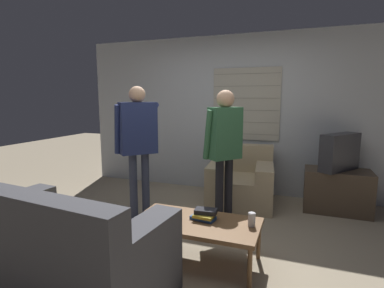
{
  "coord_description": "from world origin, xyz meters",
  "views": [
    {
      "loc": [
        1.1,
        -2.83,
        1.55
      ],
      "look_at": [
        -0.14,
        0.53,
        1.0
      ],
      "focal_mm": 28.0,
      "sensor_mm": 36.0,
      "label": 1
    }
  ],
  "objects_px": {
    "person_left_standing": "(138,136)",
    "soda_can": "(252,219)",
    "tv": "(340,152)",
    "book_stack": "(205,215)",
    "coffee_table": "(197,225)",
    "armchair_beige": "(241,182)",
    "person_right_standing": "(224,141)",
    "spare_remote": "(154,213)",
    "couch_blue": "(61,252)"
  },
  "relations": [
    {
      "from": "couch_blue",
      "to": "coffee_table",
      "type": "bearing_deg",
      "value": 48.91
    },
    {
      "from": "spare_remote",
      "to": "soda_can",
      "type": "bearing_deg",
      "value": 18.55
    },
    {
      "from": "coffee_table",
      "to": "tv",
      "type": "relative_size",
      "value": 1.8
    },
    {
      "from": "person_right_standing",
      "to": "armchair_beige",
      "type": "bearing_deg",
      "value": 35.44
    },
    {
      "from": "armchair_beige",
      "to": "person_right_standing",
      "type": "relative_size",
      "value": 0.61
    },
    {
      "from": "coffee_table",
      "to": "person_left_standing",
      "type": "distance_m",
      "value": 1.47
    },
    {
      "from": "couch_blue",
      "to": "person_right_standing",
      "type": "height_order",
      "value": "person_right_standing"
    },
    {
      "from": "spare_remote",
      "to": "coffee_table",
      "type": "bearing_deg",
      "value": 12.84
    },
    {
      "from": "armchair_beige",
      "to": "coffee_table",
      "type": "xyz_separation_m",
      "value": [
        -0.08,
        -1.76,
        0.05
      ]
    },
    {
      "from": "coffee_table",
      "to": "person_left_standing",
      "type": "relative_size",
      "value": 0.69
    },
    {
      "from": "armchair_beige",
      "to": "spare_remote",
      "type": "height_order",
      "value": "armchair_beige"
    },
    {
      "from": "book_stack",
      "to": "spare_remote",
      "type": "height_order",
      "value": "book_stack"
    },
    {
      "from": "couch_blue",
      "to": "tv",
      "type": "distance_m",
      "value": 3.54
    },
    {
      "from": "coffee_table",
      "to": "person_left_standing",
      "type": "xyz_separation_m",
      "value": [
        -1.04,
        0.75,
        0.71
      ]
    },
    {
      "from": "person_left_standing",
      "to": "book_stack",
      "type": "bearing_deg",
      "value": -78.98
    },
    {
      "from": "armchair_beige",
      "to": "tv",
      "type": "xyz_separation_m",
      "value": [
        1.3,
        0.13,
        0.51
      ]
    },
    {
      "from": "tv",
      "to": "person_right_standing",
      "type": "height_order",
      "value": "person_right_standing"
    },
    {
      "from": "coffee_table",
      "to": "tv",
      "type": "xyz_separation_m",
      "value": [
        1.38,
        1.89,
        0.46
      ]
    },
    {
      "from": "person_left_standing",
      "to": "person_right_standing",
      "type": "xyz_separation_m",
      "value": [
        1.06,
        0.21,
        -0.04
      ]
    },
    {
      "from": "tv",
      "to": "book_stack",
      "type": "xyz_separation_m",
      "value": [
        -1.32,
        -1.82,
        -0.38
      ]
    },
    {
      "from": "tv",
      "to": "spare_remote",
      "type": "xyz_separation_m",
      "value": [
        -1.84,
        -1.87,
        -0.41
      ]
    },
    {
      "from": "armchair_beige",
      "to": "tv",
      "type": "bearing_deg",
      "value": 179.02
    },
    {
      "from": "couch_blue",
      "to": "coffee_table",
      "type": "xyz_separation_m",
      "value": [
        0.85,
        0.81,
        0.03
      ]
    },
    {
      "from": "tv",
      "to": "coffee_table",
      "type": "bearing_deg",
      "value": -0.32
    },
    {
      "from": "coffee_table",
      "to": "soda_can",
      "type": "height_order",
      "value": "soda_can"
    },
    {
      "from": "armchair_beige",
      "to": "book_stack",
      "type": "xyz_separation_m",
      "value": [
        -0.02,
        -1.7,
        0.13
      ]
    },
    {
      "from": "tv",
      "to": "soda_can",
      "type": "bearing_deg",
      "value": 10.08
    },
    {
      "from": "person_right_standing",
      "to": "spare_remote",
      "type": "bearing_deg",
      "value": -167.41
    },
    {
      "from": "person_left_standing",
      "to": "soda_can",
      "type": "bearing_deg",
      "value": -70.88
    },
    {
      "from": "person_left_standing",
      "to": "soda_can",
      "type": "height_order",
      "value": "person_left_standing"
    },
    {
      "from": "soda_can",
      "to": "spare_remote",
      "type": "xyz_separation_m",
      "value": [
        -0.97,
        -0.05,
        -0.05
      ]
    },
    {
      "from": "coffee_table",
      "to": "book_stack",
      "type": "distance_m",
      "value": 0.12
    },
    {
      "from": "person_right_standing",
      "to": "spare_remote",
      "type": "xyz_separation_m",
      "value": [
        -0.48,
        -0.93,
        -0.62
      ]
    },
    {
      "from": "coffee_table",
      "to": "soda_can",
      "type": "relative_size",
      "value": 9.33
    },
    {
      "from": "person_left_standing",
      "to": "book_stack",
      "type": "height_order",
      "value": "person_left_standing"
    },
    {
      "from": "couch_blue",
      "to": "soda_can",
      "type": "height_order",
      "value": "couch_blue"
    },
    {
      "from": "armchair_beige",
      "to": "person_left_standing",
      "type": "height_order",
      "value": "person_left_standing"
    },
    {
      "from": "person_left_standing",
      "to": "soda_can",
      "type": "relative_size",
      "value": 13.47
    },
    {
      "from": "spare_remote",
      "to": "tv",
      "type": "bearing_deg",
      "value": 61.14
    },
    {
      "from": "armchair_beige",
      "to": "soda_can",
      "type": "height_order",
      "value": "armchair_beige"
    },
    {
      "from": "person_left_standing",
      "to": "tv",
      "type": "bearing_deg",
      "value": -22.02
    },
    {
      "from": "armchair_beige",
      "to": "book_stack",
      "type": "height_order",
      "value": "armchair_beige"
    },
    {
      "from": "armchair_beige",
      "to": "book_stack",
      "type": "bearing_deg",
      "value": 82.85
    },
    {
      "from": "couch_blue",
      "to": "spare_remote",
      "type": "bearing_deg",
      "value": 70.43
    },
    {
      "from": "soda_can",
      "to": "spare_remote",
      "type": "height_order",
      "value": "soda_can"
    },
    {
      "from": "coffee_table",
      "to": "tv",
      "type": "height_order",
      "value": "tv"
    },
    {
      "from": "couch_blue",
      "to": "armchair_beige",
      "type": "distance_m",
      "value": 2.74
    },
    {
      "from": "spare_remote",
      "to": "person_left_standing",
      "type": "bearing_deg",
      "value": 144.53
    },
    {
      "from": "armchair_beige",
      "to": "couch_blue",
      "type": "bearing_deg",
      "value": 63.61
    },
    {
      "from": "couch_blue",
      "to": "armchair_beige",
      "type": "bearing_deg",
      "value": 75.53
    }
  ]
}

